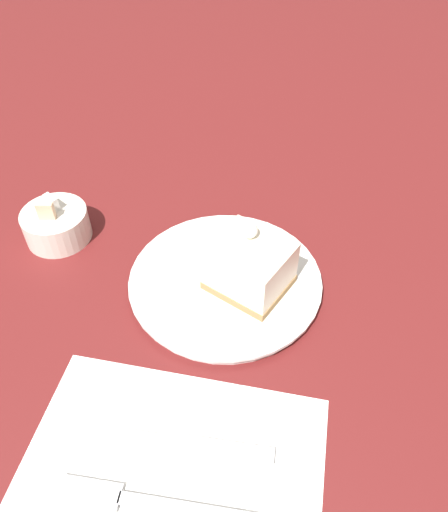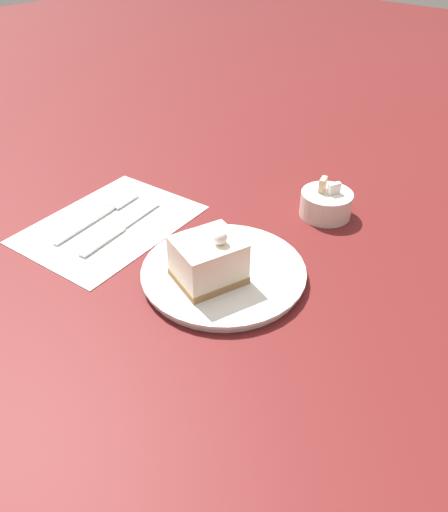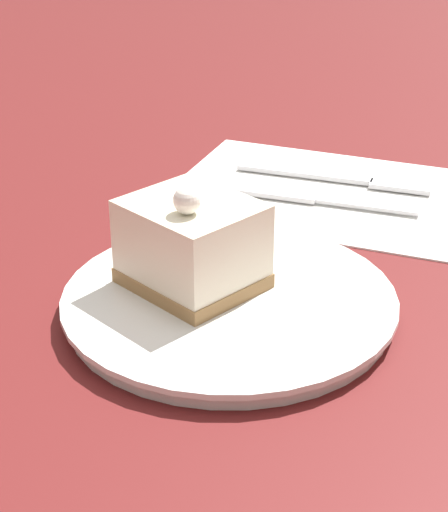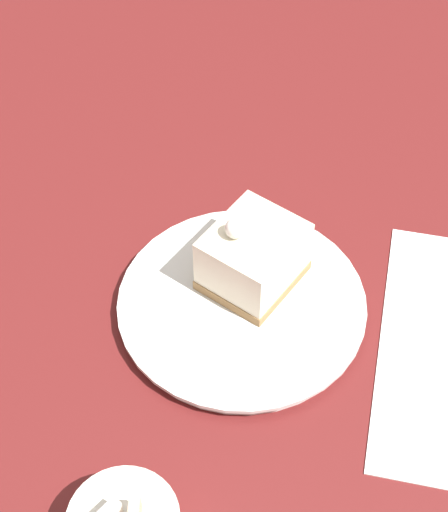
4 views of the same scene
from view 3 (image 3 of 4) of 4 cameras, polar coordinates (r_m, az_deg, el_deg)
The scene contains 6 objects.
ground_plane at distance 0.57m, azimuth 4.60°, elevation -3.51°, with size 4.00×4.00×0.00m, color #5B1919.
plate at distance 0.56m, azimuth 0.35°, elevation -3.09°, with size 0.22×0.22×0.01m.
cake_slice at distance 0.56m, azimuth -2.15°, elevation 0.79°, with size 0.09×0.10×0.08m.
napkin at distance 0.75m, azimuth 6.72°, elevation 4.28°, with size 0.22×0.28×0.00m.
fork at distance 0.77m, azimuth 8.46°, elevation 5.06°, with size 0.05×0.18×0.00m.
knife at distance 0.73m, azimuth 4.93°, elevation 3.95°, with size 0.04×0.17×0.00m.
Camera 3 is at (0.45, 0.19, 0.29)m, focal length 60.00 mm.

